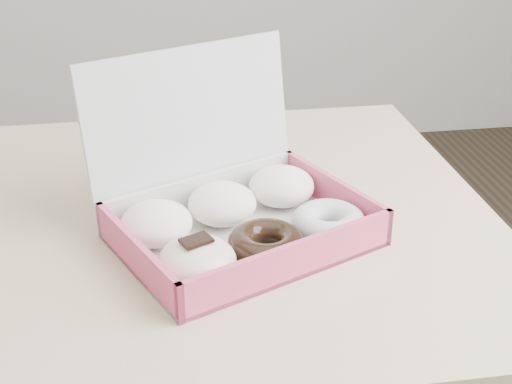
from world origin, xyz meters
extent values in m
cube|color=tan|center=(0.00, 0.00, 0.73)|extent=(1.20, 0.80, 0.04)
cylinder|color=tan|center=(0.55, 0.35, 0.35)|extent=(0.05, 0.05, 0.71)
cube|color=silver|center=(0.22, -0.09, 0.75)|extent=(0.39, 0.35, 0.01)
cube|color=#DF4B71|center=(0.27, -0.20, 0.78)|extent=(0.30, 0.14, 0.05)
cube|color=silver|center=(0.18, 0.01, 0.78)|extent=(0.30, 0.14, 0.05)
cube|color=#DF4B71|center=(0.08, -0.16, 0.78)|extent=(0.11, 0.22, 0.05)
cube|color=#DF4B71|center=(0.37, -0.03, 0.78)|extent=(0.11, 0.22, 0.05)
cube|color=silver|center=(0.17, 0.03, 0.87)|extent=(0.31, 0.17, 0.23)
ellipsoid|color=white|center=(0.11, -0.08, 0.78)|extent=(0.13, 0.13, 0.05)
ellipsoid|color=white|center=(0.20, -0.04, 0.78)|extent=(0.13, 0.13, 0.05)
ellipsoid|color=white|center=(0.29, 0.00, 0.78)|extent=(0.13, 0.13, 0.05)
ellipsoid|color=#F4DFC3|center=(0.15, -0.19, 0.78)|extent=(0.13, 0.13, 0.05)
cube|color=black|center=(0.15, -0.19, 0.81)|extent=(0.04, 0.04, 0.00)
torus|color=black|center=(0.25, -0.14, 0.77)|extent=(0.13, 0.13, 0.04)
torus|color=white|center=(0.34, -0.10, 0.77)|extent=(0.13, 0.13, 0.04)
camera|label=1|loc=(0.11, -0.92, 1.25)|focal=50.00mm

